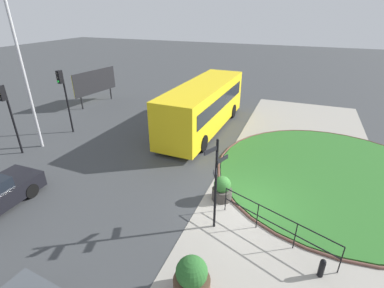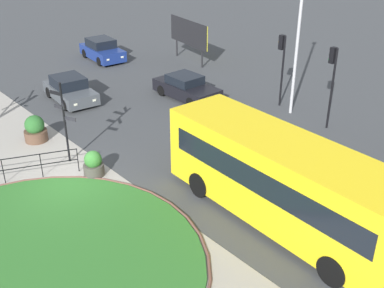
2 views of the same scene
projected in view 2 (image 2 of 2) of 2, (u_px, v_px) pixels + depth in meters
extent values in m
plane|color=#3D3F42|center=(72.00, 182.00, 19.55)|extent=(120.00, 120.00, 0.00)
cube|color=#9E998E|center=(22.00, 200.00, 18.31)|extent=(32.00, 7.76, 0.02)
cylinder|color=#2D6B28|center=(28.00, 271.00, 14.72)|extent=(11.11, 11.11, 0.10)
torus|color=brown|center=(28.00, 271.00, 14.72)|extent=(11.42, 11.42, 0.11)
cylinder|color=black|center=(65.00, 124.00, 20.28)|extent=(0.09, 0.09, 3.59)
sphere|color=black|center=(60.00, 83.00, 19.45)|extent=(0.10, 0.10, 0.10)
cube|color=black|center=(60.00, 87.00, 19.86)|extent=(0.54, 0.28, 0.15)
cube|color=black|center=(55.00, 93.00, 19.83)|extent=(0.58, 0.21, 0.15)
cube|color=black|center=(63.00, 105.00, 19.54)|extent=(0.56, 0.24, 0.15)
cube|color=black|center=(58.00, 107.00, 20.07)|extent=(0.45, 0.17, 0.15)
cube|color=black|center=(70.00, 119.00, 20.03)|extent=(0.50, 0.26, 0.15)
cube|color=black|center=(20.00, 157.00, 19.16)|extent=(1.72, 4.13, 0.03)
cube|color=black|center=(22.00, 168.00, 19.38)|extent=(1.72, 4.13, 0.03)
cylinder|color=black|center=(78.00, 160.00, 20.04)|extent=(0.04, 0.04, 1.09)
cylinder|color=black|center=(41.00, 166.00, 19.62)|extent=(0.04, 0.04, 1.09)
cylinder|color=black|center=(3.00, 172.00, 19.20)|extent=(0.04, 0.04, 1.09)
cube|color=yellow|center=(284.00, 180.00, 16.37)|extent=(9.76, 2.93, 2.86)
cube|color=black|center=(310.00, 159.00, 16.91)|extent=(8.51, 0.33, 0.88)
cube|color=black|center=(258.00, 183.00, 15.46)|extent=(8.51, 0.33, 0.88)
cylinder|color=black|center=(378.00, 239.00, 15.42)|extent=(1.01, 0.34, 1.00)
cylinder|color=black|center=(333.00, 271.00, 14.09)|extent=(1.01, 0.34, 1.00)
cylinder|color=black|center=(244.00, 166.00, 19.73)|extent=(1.01, 0.34, 1.00)
cylinder|color=black|center=(200.00, 185.00, 18.40)|extent=(1.01, 0.34, 1.00)
cube|color=black|center=(187.00, 90.00, 27.65)|extent=(4.25, 1.83, 0.71)
cube|color=black|center=(185.00, 79.00, 27.49)|extent=(1.83, 1.58, 0.49)
cube|color=#EAEACC|center=(219.00, 97.00, 26.53)|extent=(0.02, 0.20, 0.12)
cube|color=#EAEACC|center=(205.00, 102.00, 25.90)|extent=(0.02, 0.20, 0.12)
cylinder|color=black|center=(212.00, 96.00, 27.35)|extent=(0.64, 0.23, 0.64)
cylinder|color=black|center=(191.00, 103.00, 26.40)|extent=(0.64, 0.23, 0.64)
cylinder|color=black|center=(183.00, 84.00, 29.10)|extent=(0.64, 0.23, 0.64)
cylinder|color=black|center=(162.00, 91.00, 28.15)|extent=(0.64, 0.23, 0.64)
cube|color=navy|center=(103.00, 52.00, 34.53)|extent=(4.12, 2.19, 0.74)
cube|color=black|center=(101.00, 43.00, 34.34)|extent=(2.10, 1.79, 0.60)
cube|color=#EAEACC|center=(122.00, 57.00, 33.35)|extent=(0.04, 0.20, 0.12)
cube|color=#EAEACC|center=(108.00, 60.00, 32.78)|extent=(0.04, 0.20, 0.12)
cylinder|color=black|center=(121.00, 57.00, 34.17)|extent=(0.66, 0.28, 0.64)
cylinder|color=black|center=(100.00, 61.00, 33.31)|extent=(0.66, 0.28, 0.64)
cylinder|color=black|center=(106.00, 50.00, 35.96)|extent=(0.66, 0.28, 0.64)
cylinder|color=black|center=(85.00, 53.00, 35.09)|extent=(0.66, 0.28, 0.64)
cube|color=#474C51|center=(71.00, 93.00, 27.35)|extent=(4.08, 2.18, 0.64)
cube|color=black|center=(68.00, 82.00, 27.18)|extent=(2.05, 1.78, 0.59)
cube|color=#EAEACC|center=(94.00, 100.00, 26.19)|extent=(0.04, 0.20, 0.12)
cube|color=#EAEACC|center=(76.00, 105.00, 25.62)|extent=(0.04, 0.20, 0.12)
cylinder|color=black|center=(93.00, 99.00, 26.98)|extent=(0.66, 0.28, 0.64)
cylinder|color=black|center=(66.00, 105.00, 26.11)|extent=(0.66, 0.28, 0.64)
cylinder|color=black|center=(76.00, 87.00, 28.75)|extent=(0.66, 0.28, 0.64)
cylinder|color=black|center=(49.00, 92.00, 27.88)|extent=(0.66, 0.28, 0.64)
cylinder|color=black|center=(282.00, 72.00, 26.04)|extent=(0.11, 0.11, 3.96)
cube|color=black|center=(282.00, 42.00, 25.46)|extent=(0.26, 0.26, 0.78)
sphere|color=black|center=(280.00, 37.00, 25.46)|extent=(0.16, 0.16, 0.16)
sphere|color=#F2A519|center=(280.00, 42.00, 25.57)|extent=(0.16, 0.16, 0.16)
sphere|color=black|center=(279.00, 46.00, 25.68)|extent=(0.16, 0.16, 0.16)
cylinder|color=black|center=(332.00, 89.00, 23.33)|extent=(0.11, 0.11, 4.12)
cube|color=black|center=(333.00, 55.00, 22.73)|extent=(0.29, 0.29, 0.78)
sphere|color=black|center=(331.00, 50.00, 22.73)|extent=(0.16, 0.16, 0.16)
sphere|color=black|center=(331.00, 55.00, 22.84)|extent=(0.16, 0.16, 0.16)
sphere|color=green|center=(330.00, 60.00, 22.95)|extent=(0.16, 0.16, 0.16)
cylinder|color=#B7B7BC|center=(298.00, 35.00, 24.06)|extent=(0.16, 0.16, 8.54)
cylinder|color=black|center=(177.00, 42.00, 35.19)|extent=(0.12, 0.12, 2.10)
cylinder|color=black|center=(202.00, 53.00, 32.65)|extent=(0.12, 0.12, 2.10)
cube|color=yellow|center=(189.00, 32.00, 33.45)|extent=(4.49, 0.76, 1.68)
cube|color=black|center=(188.00, 33.00, 33.41)|extent=(4.58, 0.68, 1.78)
cylinder|color=brown|center=(36.00, 136.00, 22.80)|extent=(1.08, 1.08, 0.55)
sphere|color=#286028|center=(34.00, 125.00, 22.54)|extent=(0.92, 0.92, 0.92)
cylinder|color=#47423D|center=(94.00, 170.00, 19.90)|extent=(0.87, 0.87, 0.52)
sphere|color=#33702D|center=(93.00, 159.00, 19.67)|extent=(0.74, 0.74, 0.74)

